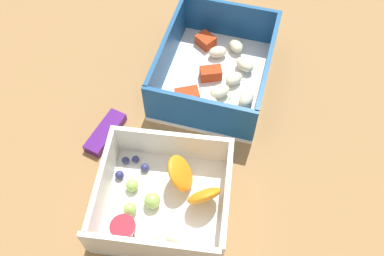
{
  "coord_description": "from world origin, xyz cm",
  "views": [
    {
      "loc": [
        -31.0,
        -8.13,
        50.66
      ],
      "look_at": [
        -1.25,
        0.02,
        4.0
      ],
      "focal_mm": 39.68,
      "sensor_mm": 36.0,
      "label": 1
    }
  ],
  "objects": [
    {
      "name": "table_surface",
      "position": [
        0.0,
        0.0,
        1.0
      ],
      "size": [
        80.0,
        80.0,
        2.0
      ],
      "primitive_type": "cube",
      "color": "#9E7547",
      "rests_on": "ground"
    },
    {
      "name": "candy_bar",
      "position": [
        -4.16,
        11.35,
        2.6
      ],
      "size": [
        7.34,
        3.75,
        1.2
      ],
      "primitive_type": "cube",
      "rotation": [
        0.0,
        0.0,
        -0.2
      ],
      "color": "#51197A",
      "rests_on": "table_surface"
    },
    {
      "name": "fruit_bowl",
      "position": [
        -11.79,
        0.54,
        3.95
      ],
      "size": [
        16.18,
        17.09,
        5.5
      ],
      "rotation": [
        0.0,
        0.0,
        0.14
      ],
      "color": "white",
      "rests_on": "table_surface"
    },
    {
      "name": "pasta_container",
      "position": [
        9.16,
        -0.74,
        4.18
      ],
      "size": [
        19.19,
        15.07,
        6.86
      ],
      "rotation": [
        0.0,
        0.0,
        -0.0
      ],
      "color": "white",
      "rests_on": "table_surface"
    }
  ]
}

